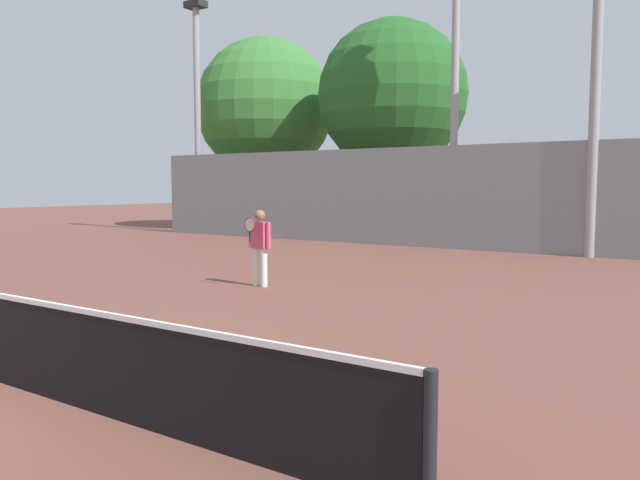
{
  "coord_description": "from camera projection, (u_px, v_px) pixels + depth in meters",
  "views": [
    {
      "loc": [
        6.81,
        -3.5,
        2.09
      ],
      "look_at": [
        -0.69,
        7.7,
        0.91
      ],
      "focal_mm": 35.0,
      "sensor_mm": 36.0,
      "label": 1
    }
  ],
  "objects": [
    {
      "name": "tree_green_tall",
      "position": [
        392.0,
        95.0,
        25.39
      ],
      "size": [
        6.1,
        6.1,
        8.81
      ],
      "color": "brown",
      "rests_on": "ground_plane"
    },
    {
      "name": "tree_green_broad",
      "position": [
        265.0,
        108.0,
        29.9
      ],
      "size": [
        6.58,
        6.58,
        9.11
      ],
      "color": "brown",
      "rests_on": "ground_plane"
    },
    {
      "name": "tennis_player",
      "position": [
        260.0,
        243.0,
        12.91
      ],
      "size": [
        0.61,
        0.44,
        1.59
      ],
      "rotation": [
        0.0,
        0.0,
        -0.15
      ],
      "color": "silver",
      "rests_on": "ground_plane"
    },
    {
      "name": "light_pole_near_left",
      "position": [
        595.0,
        83.0,
        17.83
      ],
      "size": [
        0.9,
        0.6,
        8.84
      ],
      "color": "#939399",
      "rests_on": "ground_plane"
    },
    {
      "name": "light_pole_far_right",
      "position": [
        197.0,
        104.0,
        27.21
      ],
      "size": [
        0.9,
        0.6,
        10.01
      ],
      "color": "#939399",
      "rests_on": "ground_plane"
    },
    {
      "name": "back_fence",
      "position": [
        482.0,
        198.0,
        19.93
      ],
      "size": [
        28.39,
        0.06,
        3.41
      ],
      "color": "gray",
      "rests_on": "ground_plane"
    },
    {
      "name": "light_pole_center_back",
      "position": [
        455.0,
        56.0,
        20.44
      ],
      "size": [
        0.9,
        0.6,
        11.07
      ],
      "color": "#939399",
      "rests_on": "ground_plane"
    }
  ]
}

